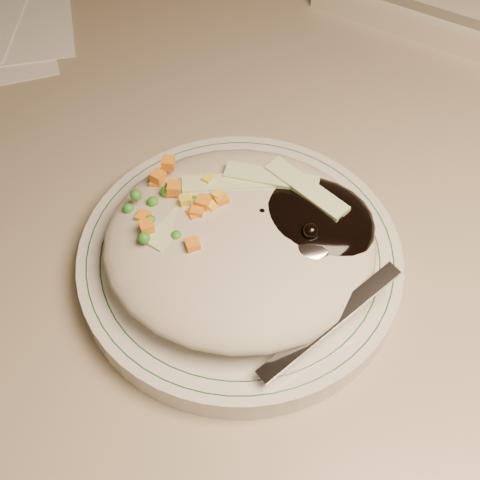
{
  "coord_description": "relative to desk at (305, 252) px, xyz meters",
  "views": [
    {
      "loc": [
        -0.04,
        0.94,
        1.16
      ],
      "look_at": [
        -0.06,
        1.22,
        0.78
      ],
      "focal_mm": 50.0,
      "sensor_mm": 36.0,
      "label": 1
    }
  ],
  "objects": [
    {
      "name": "desk",
      "position": [
        0.0,
        0.0,
        0.0
      ],
      "size": [
        1.4,
        0.7,
        0.74
      ],
      "color": "gray",
      "rests_on": "ground"
    },
    {
      "name": "plate",
      "position": [
        -0.06,
        -0.16,
        0.21
      ],
      "size": [
        0.24,
        0.24,
        0.02
      ],
      "primitive_type": "cylinder",
      "color": "silver",
      "rests_on": "desk"
    },
    {
      "name": "plate_rim",
      "position": [
        -0.06,
        -0.16,
        0.22
      ],
      "size": [
        0.23,
        0.23,
        0.0
      ],
      "color": "#144723",
      "rests_on": "plate"
    },
    {
      "name": "meal",
      "position": [
        -0.06,
        -0.16,
        0.24
      ],
      "size": [
        0.2,
        0.19,
        0.05
      ],
      "color": "#B3A991",
      "rests_on": "plate"
    }
  ]
}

